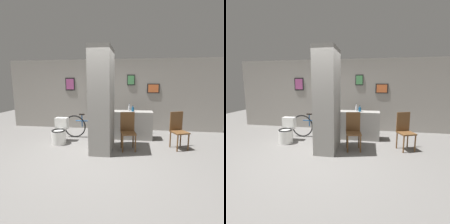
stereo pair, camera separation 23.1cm
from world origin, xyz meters
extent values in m
plane|color=slate|center=(0.00, 0.00, 0.00)|extent=(14.00, 14.00, 0.00)
cube|color=gray|center=(0.00, 2.63, 1.30)|extent=(8.00, 0.06, 2.60)
cube|color=black|center=(-1.60, 2.58, 1.70)|extent=(0.36, 0.02, 0.48)
cube|color=#B24C8C|center=(-1.60, 2.57, 1.70)|extent=(0.30, 0.01, 0.39)
cube|color=black|center=(1.50, 2.58, 1.55)|extent=(0.44, 0.02, 0.34)
cube|color=#D86633|center=(1.50, 2.57, 1.55)|extent=(0.36, 0.01, 0.28)
cube|color=black|center=(0.70, 2.58, 1.85)|extent=(0.28, 0.02, 0.38)
cube|color=#4C9959|center=(0.70, 2.57, 1.85)|extent=(0.23, 0.01, 0.31)
cube|color=gray|center=(0.03, 0.47, 1.30)|extent=(0.52, 0.93, 2.60)
cylinder|color=black|center=(-0.24, 0.28, 1.55)|extent=(0.03, 0.40, 0.40)
cylinder|color=red|center=(-0.26, 0.28, 1.55)|extent=(0.01, 0.07, 0.07)
cube|color=gray|center=(0.75, 1.54, 0.44)|extent=(1.31, 0.44, 0.87)
cylinder|color=white|center=(-1.31, 0.76, 0.19)|extent=(0.41, 0.41, 0.38)
torus|color=black|center=(-1.31, 0.76, 0.39)|extent=(0.39, 0.39, 0.04)
cube|color=white|center=(-1.31, 1.02, 0.55)|extent=(0.37, 0.20, 0.34)
cylinder|color=brown|center=(0.57, 0.36, 0.22)|extent=(0.04, 0.04, 0.44)
cylinder|color=brown|center=(0.89, 0.42, 0.22)|extent=(0.04, 0.04, 0.44)
cylinder|color=brown|center=(0.51, 0.67, 0.22)|extent=(0.04, 0.04, 0.44)
cylinder|color=brown|center=(0.83, 0.73, 0.22)|extent=(0.04, 0.04, 0.44)
cube|color=brown|center=(0.70, 0.54, 0.46)|extent=(0.44, 0.44, 0.04)
cube|color=brown|center=(0.67, 0.72, 0.73)|extent=(0.38, 0.10, 0.51)
cylinder|color=brown|center=(1.96, 0.58, 0.22)|extent=(0.04, 0.04, 0.44)
cylinder|color=brown|center=(2.25, 0.71, 0.22)|extent=(0.04, 0.04, 0.44)
cylinder|color=brown|center=(1.83, 0.88, 0.22)|extent=(0.04, 0.04, 0.44)
cylinder|color=brown|center=(2.13, 1.01, 0.22)|extent=(0.04, 0.04, 0.44)
cube|color=brown|center=(2.04, 0.79, 0.46)|extent=(0.49, 0.49, 0.04)
cube|color=brown|center=(1.98, 0.96, 0.73)|extent=(0.36, 0.17, 0.51)
torus|color=black|center=(-1.06, 1.42, 0.36)|extent=(0.73, 0.04, 0.73)
torus|color=black|center=(-0.06, 1.42, 0.36)|extent=(0.73, 0.04, 0.73)
cylinder|color=#194C8C|center=(-0.56, 1.42, 0.55)|extent=(0.91, 0.04, 0.04)
cylinder|color=#194C8C|center=(-0.81, 1.42, 0.55)|extent=(0.03, 0.03, 0.38)
cylinder|color=#194C8C|center=(-0.11, 1.42, 0.55)|extent=(0.03, 0.03, 0.34)
cube|color=black|center=(-0.81, 1.42, 0.76)|extent=(0.16, 0.06, 0.04)
cylinder|color=#262626|center=(-0.11, 1.42, 0.72)|extent=(0.03, 0.42, 0.03)
cylinder|color=silver|center=(0.68, 1.61, 0.95)|extent=(0.07, 0.07, 0.16)
cylinder|color=silver|center=(0.68, 1.61, 1.06)|extent=(0.03, 0.03, 0.07)
sphere|color=#333333|center=(0.68, 1.61, 1.10)|extent=(0.03, 0.03, 0.03)
cylinder|color=#19598C|center=(0.80, 1.52, 0.93)|extent=(0.08, 0.08, 0.12)
cylinder|color=#19598C|center=(0.80, 1.52, 1.02)|extent=(0.03, 0.03, 0.05)
sphere|color=#333333|center=(0.80, 1.52, 1.06)|extent=(0.03, 0.03, 0.03)
camera|label=1|loc=(0.85, -3.86, 1.74)|focal=28.00mm
camera|label=2|loc=(1.07, -3.82, 1.74)|focal=28.00mm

